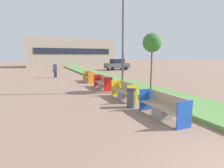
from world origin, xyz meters
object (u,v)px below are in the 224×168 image
bench_orange_frame (89,78)px  parked_car_distant (117,65)px  sapling_tree_near (152,43)px  street_lamp_post (123,27)px  litter_bin (131,98)px  bench_yellow_frame (124,93)px  bench_red_frame (103,84)px  pedestrian_walking (55,70)px  bench_blue_frame (163,108)px

bench_orange_frame → parked_car_distant: size_ratio=0.46×
bench_orange_frame → sapling_tree_near: size_ratio=0.52×
street_lamp_post → parked_car_distant: (7.64, 17.45, -3.17)m
litter_bin → sapling_tree_near: 4.82m
bench_yellow_frame → bench_red_frame: (0.00, 3.41, 0.01)m
street_lamp_post → litter_bin: bearing=-109.3°
bench_red_frame → pedestrian_walking: 8.93m
bench_orange_frame → pedestrian_walking: (-2.55, 4.87, 0.48)m
street_lamp_post → bench_orange_frame: bearing=96.2°
street_lamp_post → sapling_tree_near: bearing=-11.1°
bench_red_frame → bench_orange_frame: same height
bench_orange_frame → street_lamp_post: 6.76m
litter_bin → bench_yellow_frame: bearing=74.1°
sapling_tree_near → litter_bin: bearing=-138.2°
bench_blue_frame → street_lamp_post: 6.01m
bench_yellow_frame → parked_car_distant: size_ratio=0.46×
bench_red_frame → street_lamp_post: 4.23m
bench_yellow_frame → bench_orange_frame: bearing=90.0°
bench_yellow_frame → parked_car_distant: (8.25, 18.92, 0.55)m
bench_red_frame → litter_bin: bench_red_frame is taller
bench_blue_frame → pedestrian_walking: (-2.55, 15.18, 0.47)m
parked_car_distant → litter_bin: bearing=-117.2°
bench_yellow_frame → street_lamp_post: size_ratio=0.27×
bench_orange_frame → pedestrian_walking: bearing=117.6°
bench_blue_frame → bench_orange_frame: (-0.00, 10.31, -0.01)m
bench_blue_frame → sapling_tree_near: sapling_tree_near is taller
bench_orange_frame → parked_car_distant: (8.25, 11.84, 0.55)m
bench_yellow_frame → street_lamp_post: street_lamp_post is taller
bench_red_frame → pedestrian_walking: bearing=106.6°
parked_car_distant → bench_orange_frame: bearing=-129.0°
pedestrian_walking → parked_car_distant: 12.85m
bench_yellow_frame → bench_orange_frame: same height
bench_blue_frame → bench_red_frame: bearing=90.0°
bench_red_frame → pedestrian_walking: size_ratio=1.34×
bench_blue_frame → bench_orange_frame: size_ratio=1.14×
bench_blue_frame → bench_red_frame: same height
bench_red_frame → sapling_tree_near: size_ratio=0.59×
sapling_tree_near → parked_car_distant: (5.73, 17.82, -2.26)m
parked_car_distant → pedestrian_walking: bearing=-151.3°
bench_yellow_frame → litter_bin: bench_yellow_frame is taller
parked_car_distant → bench_blue_frame: bearing=-114.6°
litter_bin → parked_car_distant: bearing=67.0°
pedestrian_walking → street_lamp_post: bearing=-73.2°
litter_bin → parked_car_distant: parked_car_distant is taller
sapling_tree_near → pedestrian_walking: 12.20m
bench_blue_frame → parked_car_distant: bearing=69.6°
bench_red_frame → bench_blue_frame: bearing=-90.0°
bench_yellow_frame → sapling_tree_near: (2.52, 1.10, 2.81)m
litter_bin → bench_orange_frame: bearing=87.1°
bench_orange_frame → litter_bin: 8.64m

